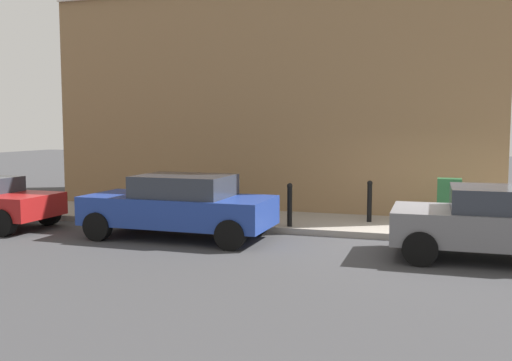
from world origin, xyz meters
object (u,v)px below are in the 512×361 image
at_px(car_blue, 180,205).
at_px(utility_cabinet, 449,204).
at_px(bollard_far_kerb, 290,203).
at_px(bollard_near_cabinet, 370,200).
at_px(car_grey, 501,222).

distance_m(car_blue, utility_cabinet, 6.34).
bearing_deg(utility_cabinet, bollard_far_kerb, 107.50).
relative_size(utility_cabinet, bollard_near_cabinet, 1.11).
bearing_deg(car_grey, utility_cabinet, -72.51).
relative_size(car_blue, bollard_far_kerb, 4.11).
relative_size(bollard_near_cabinet, bollard_far_kerb, 1.00).
bearing_deg(bollard_near_cabinet, car_blue, 124.01).
relative_size(utility_cabinet, bollard_far_kerb, 1.11).
height_order(car_grey, bollard_far_kerb, car_grey).
xyz_separation_m(car_grey, bollard_far_kerb, (1.59, 4.49, -0.03)).
xyz_separation_m(utility_cabinet, bollard_near_cabinet, (0.10, 1.87, 0.02)).
relative_size(car_blue, utility_cabinet, 3.71).
height_order(car_grey, bollard_near_cabinet, car_grey).
bearing_deg(car_blue, utility_cabinet, -155.62).
xyz_separation_m(car_blue, utility_cabinet, (2.55, -5.80, -0.07)).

